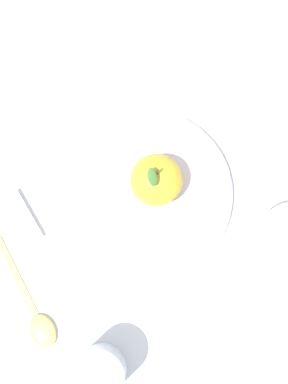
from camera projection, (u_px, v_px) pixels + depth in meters
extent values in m
plane|color=silver|center=(138.00, 209.00, 0.70)|extent=(2.40, 2.40, 0.00)
cylinder|color=silver|center=(144.00, 193.00, 0.69)|extent=(0.25, 0.25, 0.02)
torus|color=silver|center=(144.00, 193.00, 0.68)|extent=(0.25, 0.25, 0.01)
sphere|color=gold|center=(154.00, 178.00, 0.65)|extent=(0.07, 0.07, 0.07)
cylinder|color=#4C3319|center=(155.00, 170.00, 0.61)|extent=(0.00, 0.00, 0.02)
ellipsoid|color=#386628|center=(150.00, 175.00, 0.60)|extent=(0.02, 0.03, 0.01)
cylinder|color=silver|center=(100.00, 373.00, 0.61)|extent=(0.07, 0.07, 0.08)
torus|color=silver|center=(97.00, 378.00, 0.57)|extent=(0.07, 0.07, 0.01)
cylinder|color=#8B959D|center=(97.00, 378.00, 0.57)|extent=(0.05, 0.05, 0.01)
cube|color=silver|center=(63.00, 279.00, 0.67)|extent=(0.06, 0.13, 0.00)
cube|color=silver|center=(26.00, 215.00, 0.69)|extent=(0.04, 0.08, 0.01)
ellipsoid|color=#D8B766|center=(43.00, 331.00, 0.65)|extent=(0.05, 0.06, 0.01)
cube|color=#D8B766|center=(14.00, 272.00, 0.67)|extent=(0.06, 0.13, 0.01)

